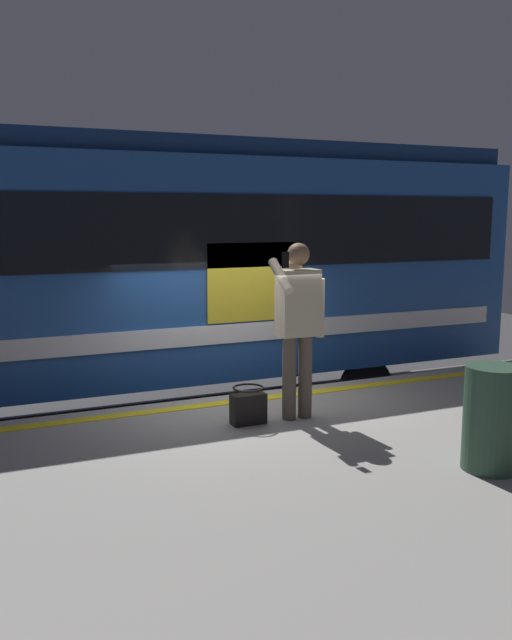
# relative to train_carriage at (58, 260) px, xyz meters

# --- Properties ---
(ground_plane) EXTENTS (25.25, 25.25, 0.00)m
(ground_plane) POSITION_rel_train_carriage_xyz_m (-1.63, 2.33, -2.47)
(ground_plane) COLOR #3D3D3F
(platform) EXTENTS (16.83, 5.10, 1.03)m
(platform) POSITION_rel_train_carriage_xyz_m (-1.63, 4.88, -1.96)
(platform) COLOR gray
(platform) RESTS_ON ground
(safety_line) EXTENTS (16.50, 0.16, 0.01)m
(safety_line) POSITION_rel_train_carriage_xyz_m (-1.63, 2.63, -1.44)
(safety_line) COLOR yellow
(safety_line) RESTS_ON platform
(track_rail_near) EXTENTS (21.88, 0.08, 0.16)m
(track_rail_near) POSITION_rel_train_carriage_xyz_m (-1.63, 0.71, -2.39)
(track_rail_near) COLOR slate
(track_rail_near) RESTS_ON ground
(track_rail_far) EXTENTS (21.88, 0.08, 0.16)m
(track_rail_far) POSITION_rel_train_carriage_xyz_m (-1.63, -0.72, -2.39)
(track_rail_far) COLOR slate
(track_rail_far) RESTS_ON ground
(train_carriage) EXTENTS (12.63, 3.11, 3.87)m
(train_carriage) POSITION_rel_train_carriage_xyz_m (0.00, 0.00, 0.00)
(train_carriage) COLOR #1E478C
(train_carriage) RESTS_ON ground
(passenger) EXTENTS (0.57, 0.55, 1.77)m
(passenger) POSITION_rel_train_carriage_xyz_m (-1.85, 3.41, -0.40)
(passenger) COLOR brown
(passenger) RESTS_ON platform
(handbag) EXTENTS (0.34, 0.31, 0.37)m
(handbag) POSITION_rel_train_carriage_xyz_m (-1.33, 3.39, -1.27)
(handbag) COLOR black
(handbag) RESTS_ON platform
(trash_bin) EXTENTS (0.46, 0.46, 0.85)m
(trash_bin) POSITION_rel_train_carriage_xyz_m (-2.67, 5.25, -1.02)
(trash_bin) COLOR #2D4C38
(trash_bin) RESTS_ON platform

